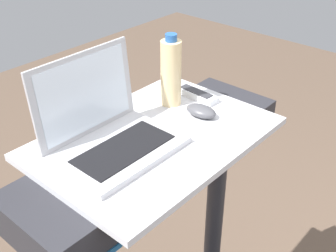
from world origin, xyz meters
TOP-DOWN VIEW (x-y plane):
  - desk_board at (0.00, 0.70)m, footprint 0.67×0.47m
  - laptop at (-0.13, 0.75)m, footprint 0.33×0.25m
  - computer_mouse at (0.17, 0.67)m, footprint 0.07×0.10m
  - water_bottle at (0.18, 0.79)m, footprint 0.07×0.07m
  - tv_remote at (0.26, 0.76)m, footprint 0.06×0.16m

SIDE VIEW (x-z plane):
  - desk_board at x=0.00m, z-range 1.17..1.19m
  - tv_remote at x=0.26m, z-range 1.19..1.22m
  - computer_mouse at x=0.17m, z-range 1.19..1.23m
  - laptop at x=-0.13m, z-range 1.12..1.37m
  - water_bottle at x=0.18m, z-range 1.19..1.42m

